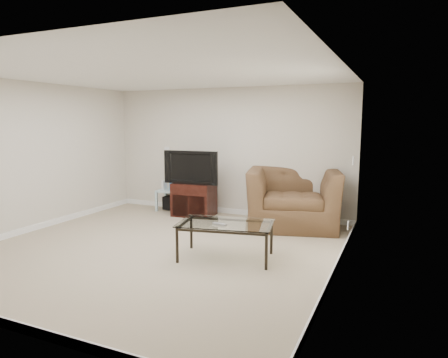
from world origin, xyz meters
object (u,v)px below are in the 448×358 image
at_px(tv_stand, 194,199).
at_px(coffee_table, 226,241).
at_px(side_table, 170,200).
at_px(subwoofer, 171,203).
at_px(recliner, 293,188).
at_px(television, 193,167).

distance_m(tv_stand, coffee_table, 2.57).
relative_size(side_table, coffee_table, 0.36).
bearing_deg(tv_stand, side_table, 158.23).
relative_size(side_table, subwoofer, 1.66).
xyz_separation_m(side_table, recliner, (2.68, -0.23, 0.47)).
bearing_deg(recliner, subwoofer, 159.92).
xyz_separation_m(television, subwoofer, (-0.68, 0.28, -0.82)).
xyz_separation_m(side_table, coffee_table, (2.28, -2.26, 0.03)).
height_order(television, subwoofer, television).
xyz_separation_m(tv_stand, television, (0.00, -0.03, 0.65)).
xyz_separation_m(television, side_table, (-0.71, 0.26, -0.75)).
bearing_deg(television, side_table, 156.88).
height_order(side_table, subwoofer, side_table).
bearing_deg(side_table, coffee_table, -44.78).
bearing_deg(tv_stand, recliner, -3.71).
bearing_deg(subwoofer, recliner, -5.38).
relative_size(television, side_table, 2.30).
bearing_deg(television, tv_stand, 90.94).
xyz_separation_m(side_table, subwoofer, (0.03, 0.02, -0.06)).
height_order(recliner, coffee_table, recliner).
height_order(tv_stand, side_table, tv_stand).
relative_size(recliner, coffee_table, 1.24).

